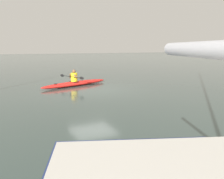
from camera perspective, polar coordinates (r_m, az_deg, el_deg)
name	(u,v)px	position (r m, az deg, el deg)	size (l,w,h in m)	color
ground_plane	(93,90)	(13.92, -4.61, -0.06)	(160.00, 160.00, 0.00)	#384742
kayak	(76,83)	(15.47, -8.55, 1.42)	(4.89, 2.24, 0.29)	red
kayaker	(74,77)	(15.33, -8.98, 3.03)	(0.80, 2.27, 0.75)	yellow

